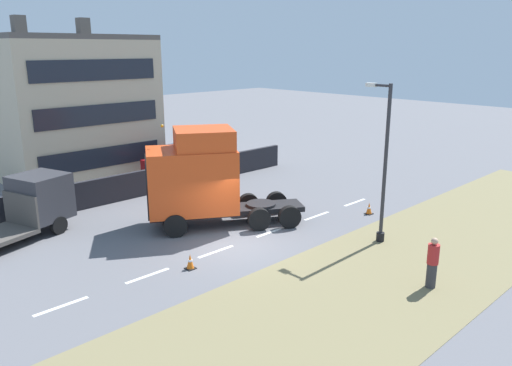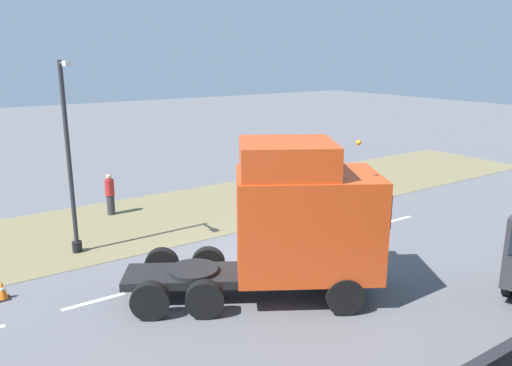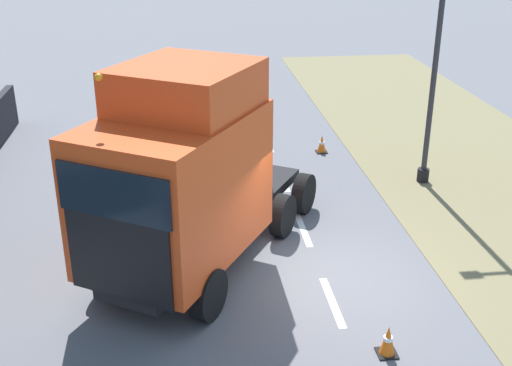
% 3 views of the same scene
% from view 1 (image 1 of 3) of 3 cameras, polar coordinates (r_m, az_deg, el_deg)
% --- Properties ---
extents(ground_plane, '(120.00, 120.00, 0.00)m').
position_cam_1_polar(ground_plane, '(21.03, -2.69, -7.17)').
color(ground_plane, slate).
rests_on(ground_plane, ground).
extents(grass_verge, '(7.00, 44.00, 0.01)m').
position_cam_1_polar(grass_verge, '(17.38, 10.80, -12.47)').
color(grass_verge, olive).
rests_on(grass_verge, ground).
extents(lane_markings, '(0.16, 17.80, 0.00)m').
position_cam_1_polar(lane_markings, '(21.46, -1.28, -6.68)').
color(lane_markings, white).
rests_on(lane_markings, ground).
extents(boundary_wall, '(0.25, 24.00, 1.44)m').
position_cam_1_polar(boundary_wall, '(27.86, -15.01, -0.47)').
color(boundary_wall, '#232328').
rests_on(boundary_wall, ground).
extents(building_block, '(8.08, 8.92, 9.86)m').
position_cam_1_polar(building_block, '(34.26, -20.56, 8.21)').
color(building_block, '#C1B293').
rests_on(building_block, ground).
extents(lorry_cab, '(5.74, 7.15, 4.68)m').
position_cam_1_polar(lorry_cab, '(22.73, -6.62, 0.55)').
color(lorry_cab, black).
rests_on(lorry_cab, ground).
extents(flatbed_truck, '(3.75, 6.10, 2.59)m').
position_cam_1_polar(flatbed_truck, '(24.00, -24.25, -2.21)').
color(flatbed_truck, '#333338').
rests_on(flatbed_truck, ground).
extents(parked_car, '(2.03, 4.44, 2.10)m').
position_cam_1_polar(parked_car, '(31.83, -8.76, 2.36)').
color(parked_car, maroon).
rests_on(parked_car, ground).
extents(lamp_post, '(1.29, 0.34, 6.64)m').
position_cam_1_polar(lamp_post, '(21.23, 14.33, 1.22)').
color(lamp_post, black).
rests_on(lamp_post, ground).
extents(pedestrian, '(0.39, 0.39, 1.82)m').
position_cam_1_polar(pedestrian, '(18.24, 19.52, -8.64)').
color(pedestrian, '#333338').
rests_on(pedestrian, ground).
extents(traffic_cone_lead, '(0.36, 0.36, 0.58)m').
position_cam_1_polar(traffic_cone_lead, '(19.00, -7.53, -8.90)').
color(traffic_cone_lead, black).
rests_on(traffic_cone_lead, ground).
extents(traffic_cone_trailing, '(0.36, 0.36, 0.58)m').
position_cam_1_polar(traffic_cone_trailing, '(25.40, 12.80, -2.87)').
color(traffic_cone_trailing, black).
rests_on(traffic_cone_trailing, ground).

